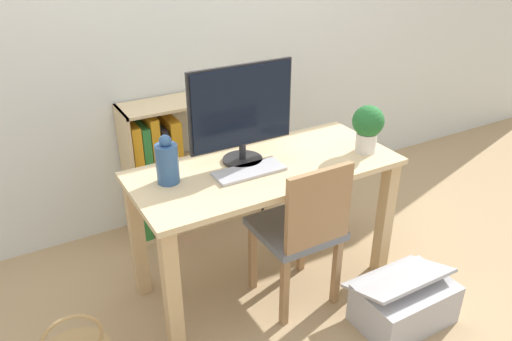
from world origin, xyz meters
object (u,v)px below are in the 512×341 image
at_px(vase, 167,162).
at_px(potted_plant, 368,126).
at_px(monitor, 242,110).
at_px(keyboard, 249,171).
at_px(chair, 302,228).
at_px(storage_box, 404,302).
at_px(bookshelf, 172,174).

height_order(vase, potted_plant, potted_plant).
height_order(monitor, vase, monitor).
height_order(keyboard, chair, chair).
relative_size(potted_plant, chair, 0.31).
bearing_deg(chair, storage_box, -38.99).
bearing_deg(monitor, storage_box, -54.32).
relative_size(chair, bookshelf, 0.96).
bearing_deg(bookshelf, vase, -110.04).
relative_size(monitor, keyboard, 1.57).
xyz_separation_m(vase, bookshelf, (0.26, 0.71, -0.45)).
distance_m(monitor, keyboard, 0.30).
bearing_deg(bookshelf, storage_box, -64.26).
distance_m(potted_plant, chair, 0.65).
distance_m(bookshelf, storage_box, 1.60).
bearing_deg(potted_plant, storage_box, -101.23).
xyz_separation_m(monitor, bookshelf, (-0.16, 0.68, -0.63)).
distance_m(keyboard, bookshelf, 0.90).
height_order(potted_plant, bookshelf, potted_plant).
bearing_deg(keyboard, vase, 164.21).
distance_m(monitor, potted_plant, 0.68).
bearing_deg(keyboard, potted_plant, -8.10).
bearing_deg(bookshelf, chair, -73.57).
relative_size(vase, potted_plant, 0.94).
xyz_separation_m(potted_plant, chair, (-0.48, -0.12, -0.41)).
height_order(chair, bookshelf, bookshelf).
relative_size(keyboard, chair, 0.42).
bearing_deg(potted_plant, bookshelf, 130.75).
xyz_separation_m(potted_plant, bookshelf, (-0.79, 0.91, -0.50)).
distance_m(keyboard, vase, 0.41).
relative_size(monitor, storage_box, 1.14).
distance_m(keyboard, storage_box, 1.03).
height_order(monitor, keyboard, monitor).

